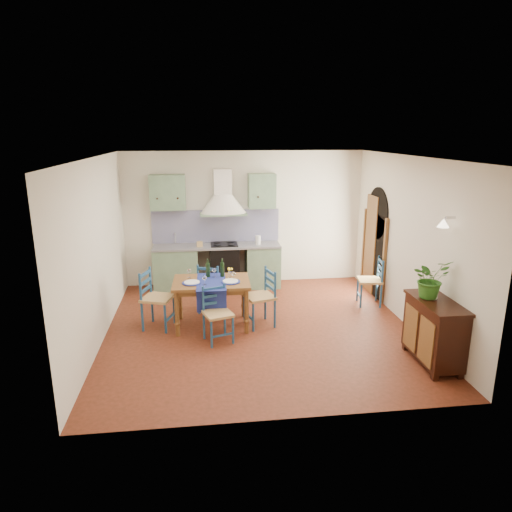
{
  "coord_description": "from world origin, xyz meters",
  "views": [
    {
      "loc": [
        -0.91,
        -6.95,
        3.17
      ],
      "look_at": [
        -0.02,
        0.3,
        1.17
      ],
      "focal_mm": 32.0,
      "sensor_mm": 36.0,
      "label": 1
    }
  ],
  "objects_px": {
    "dining_table": "(212,286)",
    "chair_near": "(217,314)",
    "sideboard": "(434,330)",
    "potted_plant": "(430,279)"
  },
  "relations": [
    {
      "from": "chair_near",
      "to": "potted_plant",
      "type": "distance_m",
      "value": 3.16
    },
    {
      "from": "dining_table",
      "to": "chair_near",
      "type": "bearing_deg",
      "value": -83.53
    },
    {
      "from": "sideboard",
      "to": "potted_plant",
      "type": "bearing_deg",
      "value": 106.66
    },
    {
      "from": "dining_table",
      "to": "potted_plant",
      "type": "height_order",
      "value": "potted_plant"
    },
    {
      "from": "chair_near",
      "to": "potted_plant",
      "type": "bearing_deg",
      "value": -17.83
    },
    {
      "from": "sideboard",
      "to": "potted_plant",
      "type": "height_order",
      "value": "potted_plant"
    },
    {
      "from": "sideboard",
      "to": "potted_plant",
      "type": "relative_size",
      "value": 1.9
    },
    {
      "from": "dining_table",
      "to": "chair_near",
      "type": "relative_size",
      "value": 1.46
    },
    {
      "from": "chair_near",
      "to": "sideboard",
      "type": "height_order",
      "value": "sideboard"
    },
    {
      "from": "potted_plant",
      "to": "chair_near",
      "type": "bearing_deg",
      "value": 162.17
    }
  ]
}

